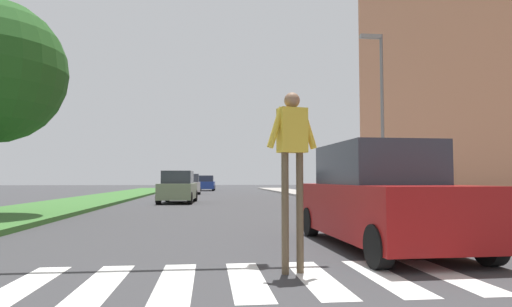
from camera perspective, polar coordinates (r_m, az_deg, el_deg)
ground_plane at (r=27.59m, az=-5.23°, el=-6.04°), size 140.00×140.00×0.00m
crosswalk at (r=5.76m, az=-1.15°, el=-16.23°), size 5.85×2.20×0.01m
median_strip at (r=26.41m, az=-20.79°, el=-5.79°), size 3.98×64.00×0.15m
sidewalk_right at (r=26.81m, az=11.25°, el=-5.90°), size 3.00×64.00×0.15m
traffic_light_gantry at (r=8.80m, az=-26.30°, el=16.93°), size 7.11×0.30×6.00m
street_lamp_right at (r=19.86m, az=15.94°, el=6.34°), size 1.02×0.24×7.50m
pedestrian_performer at (r=6.04m, az=4.77°, el=0.22°), size 0.75×0.32×2.49m
suv_crossing at (r=8.63m, az=15.88°, el=-5.60°), size 2.09×4.65×1.97m
sedan_midblock at (r=24.05m, az=-10.17°, el=-4.49°), size 2.01×4.11×1.73m
sedan_distant at (r=38.26m, az=-8.76°, el=-4.07°), size 2.07×4.32×1.73m
sedan_far_horizon at (r=49.00m, az=-6.50°, el=-3.95°), size 2.03×4.26×1.69m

